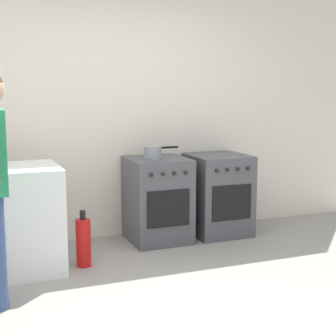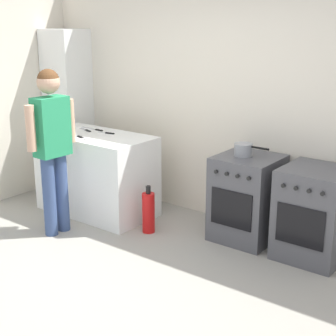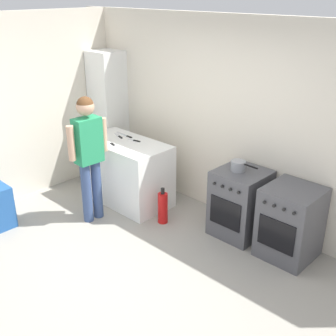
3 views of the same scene
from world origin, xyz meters
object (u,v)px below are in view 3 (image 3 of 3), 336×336
object	(u,v)px
knife_paring	(135,140)
fire_extinguisher	(163,208)
oven_left	(240,203)
larder_cabinet	(109,115)
knife_bread	(125,135)
oven_right	(290,223)
knife_chef	(116,146)
person	(88,149)
pot	(238,166)
knife_utility	(119,136)

from	to	relation	value
knife_paring	fire_extinguisher	size ratio (longest dim) A/B	0.42
oven_left	larder_cabinet	bearing A→B (deg)	177.79
oven_left	knife_bread	xyz separation A→B (m)	(-1.92, -0.20, 0.48)
knife_paring	larder_cabinet	xyz separation A→B (m)	(-1.02, 0.35, 0.09)
oven_right	knife_paring	size ratio (longest dim) A/B	4.03
oven_left	fire_extinguisher	distance (m)	1.01
oven_left	larder_cabinet	xyz separation A→B (m)	(-2.65, 0.10, 0.57)
knife_chef	person	xyz separation A→B (m)	(0.03, -0.46, 0.10)
knife_chef	knife_bread	xyz separation A→B (m)	(-0.27, 0.39, -0.00)
pot	person	world-z (taller)	person
knife_chef	larder_cabinet	bearing A→B (deg)	145.42
person	knife_chef	bearing A→B (deg)	94.09
knife_utility	oven_left	bearing A→B (deg)	8.26
fire_extinguisher	larder_cabinet	size ratio (longest dim) A/B	0.25
oven_right	larder_cabinet	bearing A→B (deg)	178.25
oven_right	knife_utility	xyz separation A→B (m)	(-2.63, -0.28, 0.48)
oven_left	knife_bread	bearing A→B (deg)	-174.17
oven_right	knife_chef	size ratio (longest dim) A/B	2.75
knife_chef	knife_bread	size ratio (longest dim) A/B	0.88
knife_chef	larder_cabinet	xyz separation A→B (m)	(-1.00, 0.69, 0.10)
knife_utility	pot	bearing A→B (deg)	8.01
fire_extinguisher	larder_cabinet	world-z (taller)	larder_cabinet
person	fire_extinguisher	distance (m)	1.23
oven_right	larder_cabinet	xyz separation A→B (m)	(-3.34, 0.10, 0.57)
pot	fire_extinguisher	distance (m)	1.17
knife_paring	oven_left	bearing A→B (deg)	8.79
pot	knife_paring	world-z (taller)	pot
knife_chef	knife_utility	bearing A→B (deg)	134.32
fire_extinguisher	larder_cabinet	bearing A→B (deg)	161.95
oven_right	fire_extinguisher	size ratio (longest dim) A/B	1.70
oven_left	knife_chef	size ratio (longest dim) A/B	2.75
pot	knife_utility	xyz separation A→B (m)	(-1.89, -0.27, -0.01)
knife_utility	larder_cabinet	distance (m)	0.81
oven_left	knife_utility	distance (m)	2.03
person	oven_right	bearing A→B (deg)	24.52
knife_paring	knife_bread	xyz separation A→B (m)	(-0.28, 0.06, -0.00)
oven_right	knife_utility	bearing A→B (deg)	-173.88
person	oven_left	bearing A→B (deg)	33.03
person	larder_cabinet	size ratio (longest dim) A/B	0.84
person	larder_cabinet	xyz separation A→B (m)	(-1.03, 1.15, -0.01)
knife_bread	fire_extinguisher	xyz separation A→B (m)	(1.05, -0.28, -0.69)
knife_bread	pot	bearing A→B (deg)	5.51
pot	fire_extinguisher	xyz separation A→B (m)	(-0.82, -0.46, -0.70)
pot	knife_paring	distance (m)	1.60
knife_utility	person	bearing A→B (deg)	-66.69
person	fire_extinguisher	bearing A→B (deg)	37.51
knife_utility	knife_paring	bearing A→B (deg)	5.46
oven_right	knife_chef	bearing A→B (deg)	-165.88
knife_chef	person	size ratio (longest dim) A/B	0.18
pot	larder_cabinet	world-z (taller)	larder_cabinet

